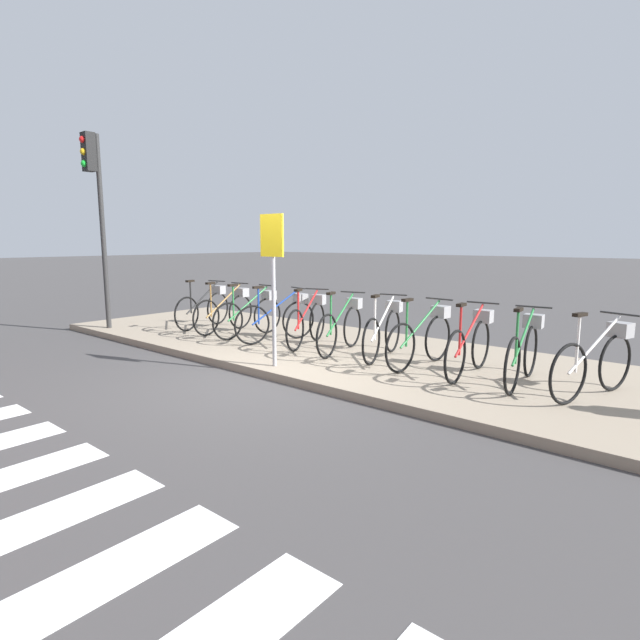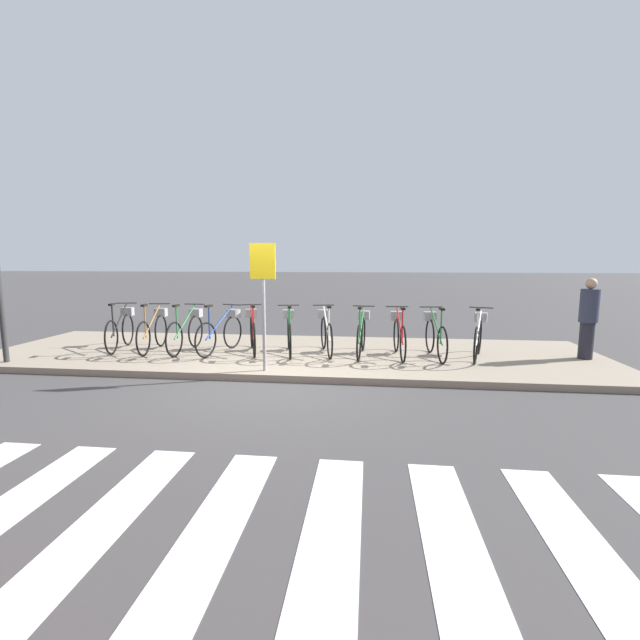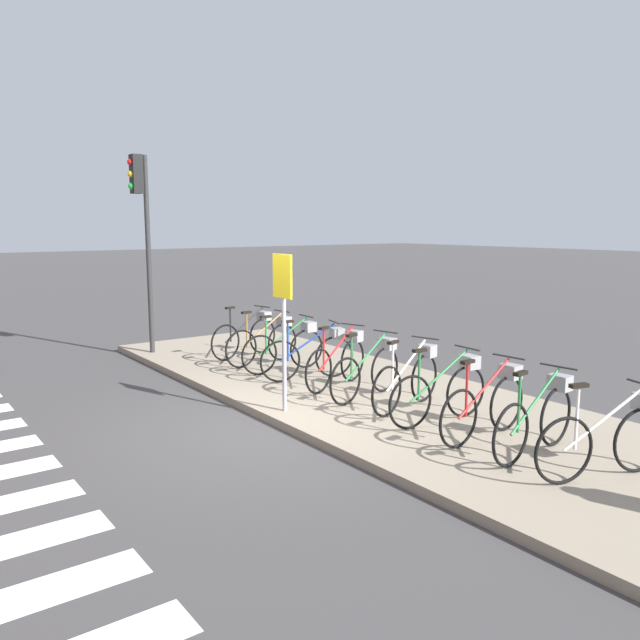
# 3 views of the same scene
# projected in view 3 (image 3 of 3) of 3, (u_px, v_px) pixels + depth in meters

# --- Properties ---
(ground_plane) EXTENTS (120.00, 120.00, 0.00)m
(ground_plane) POSITION_uv_depth(u_px,v_px,m) (274.00, 427.00, 8.48)
(ground_plane) COLOR #423F3F
(sidewalk) EXTENTS (12.68, 3.76, 0.12)m
(sidewalk) POSITION_uv_depth(u_px,v_px,m) (378.00, 399.00, 9.57)
(sidewalk) COLOR gray
(sidewalk) RESTS_ON ground_plane
(parked_bicycle_0) EXTENTS (0.53, 1.66, 1.04)m
(parked_bicycle_0) POSITION_uv_depth(u_px,v_px,m) (248.00, 334.00, 12.39)
(parked_bicycle_0) COLOR black
(parked_bicycle_0) RESTS_ON sidewalk
(parked_bicycle_1) EXTENTS (0.46, 1.68, 1.04)m
(parked_bicycle_1) POSITION_uv_depth(u_px,v_px,m) (266.00, 340.00, 11.74)
(parked_bicycle_1) COLOR black
(parked_bicycle_1) RESTS_ON sidewalk
(parked_bicycle_2) EXTENTS (0.46, 1.69, 1.04)m
(parked_bicycle_2) POSITION_uv_depth(u_px,v_px,m) (288.00, 346.00, 11.15)
(parked_bicycle_2) COLOR black
(parked_bicycle_2) RESTS_ON sidewalk
(parked_bicycle_3) EXTENTS (0.57, 1.65, 1.04)m
(parked_bicycle_3) POSITION_uv_depth(u_px,v_px,m) (313.00, 353.00, 10.53)
(parked_bicycle_3) COLOR black
(parked_bicycle_3) RESTS_ON sidewalk
(parked_bicycle_4) EXTENTS (0.66, 1.62, 1.04)m
(parked_bicycle_4) POSITION_uv_depth(u_px,v_px,m) (339.00, 359.00, 10.08)
(parked_bicycle_4) COLOR black
(parked_bicycle_4) RESTS_ON sidewalk
(parked_bicycle_5) EXTENTS (0.53, 1.66, 1.04)m
(parked_bicycle_5) POSITION_uv_depth(u_px,v_px,m) (370.00, 368.00, 9.43)
(parked_bicycle_5) COLOR black
(parked_bicycle_5) RESTS_ON sidewalk
(parked_bicycle_6) EXTENTS (0.55, 1.65, 1.04)m
(parked_bicycle_6) POSITION_uv_depth(u_px,v_px,m) (410.00, 377.00, 8.89)
(parked_bicycle_6) COLOR black
(parked_bicycle_6) RESTS_ON sidewalk
(parked_bicycle_7) EXTENTS (0.46, 1.69, 1.04)m
(parked_bicycle_7) POSITION_uv_depth(u_px,v_px,m) (444.00, 389.00, 8.25)
(parked_bicycle_7) COLOR black
(parked_bicycle_7) RESTS_ON sidewalk
(parked_bicycle_8) EXTENTS (0.46, 1.69, 1.04)m
(parked_bicycle_8) POSITION_uv_depth(u_px,v_px,m) (488.00, 402.00, 7.64)
(parked_bicycle_8) COLOR black
(parked_bicycle_8) RESTS_ON sidewalk
(parked_bicycle_9) EXTENTS (0.46, 1.69, 1.04)m
(parked_bicycle_9) POSITION_uv_depth(u_px,v_px,m) (539.00, 416.00, 7.08)
(parked_bicycle_9) COLOR black
(parked_bicycle_9) RESTS_ON sidewalk
(parked_bicycle_10) EXTENTS (0.65, 1.62, 1.04)m
(parked_bicycle_10) POSITION_uv_depth(u_px,v_px,m) (611.00, 435.00, 6.42)
(parked_bicycle_10) COLOR black
(parked_bicycle_10) RESTS_ON sidewalk
(traffic_light) EXTENTS (0.24, 0.40, 3.95)m
(traffic_light) POSITION_uv_depth(u_px,v_px,m) (142.00, 213.00, 12.34)
(traffic_light) COLOR #2D2D2D
(traffic_light) RESTS_ON sidewalk
(sign_post) EXTENTS (0.44, 0.07, 2.20)m
(sign_post) POSITION_uv_depth(u_px,v_px,m) (283.00, 305.00, 8.56)
(sign_post) COLOR #99999E
(sign_post) RESTS_ON sidewalk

